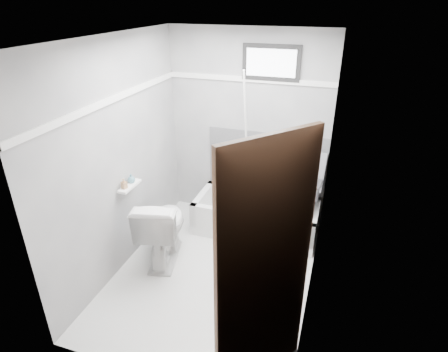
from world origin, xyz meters
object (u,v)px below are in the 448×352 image
at_px(office_chair, 297,194).
at_px(door, 294,312).
at_px(bathtub, 256,216).
at_px(toilet, 163,228).
at_px(soap_bottle_a, 124,184).
at_px(soap_bottle_b, 131,178).

relative_size(office_chair, door, 0.46).
distance_m(bathtub, door, 2.46).
height_order(toilet, soap_bottle_a, soap_bottle_a).
height_order(toilet, soap_bottle_b, soap_bottle_b).
height_order(soap_bottle_a, soap_bottle_b, soap_bottle_a).
bearing_deg(bathtub, soap_bottle_a, -139.44).
relative_size(door, soap_bottle_a, 17.80).
bearing_deg(soap_bottle_a, door, -32.19).
bearing_deg(toilet, door, 126.51).
height_order(office_chair, soap_bottle_b, office_chair).
bearing_deg(bathtub, soap_bottle_b, -143.64).
distance_m(toilet, door, 2.18).
distance_m(office_chair, door, 2.31).
bearing_deg(soap_bottle_a, office_chair, 32.58).
xyz_separation_m(office_chair, toilet, (-1.33, -0.91, -0.19)).
bearing_deg(bathtub, door, -71.25).
bearing_deg(door, toilet, 139.75).
height_order(office_chair, soap_bottle_a, office_chair).
bearing_deg(door, soap_bottle_b, 144.91).
height_order(door, soap_bottle_a, door).
xyz_separation_m(door, soap_bottle_b, (-1.92, 1.35, -0.04)).
distance_m(toilet, soap_bottle_a, 0.67).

